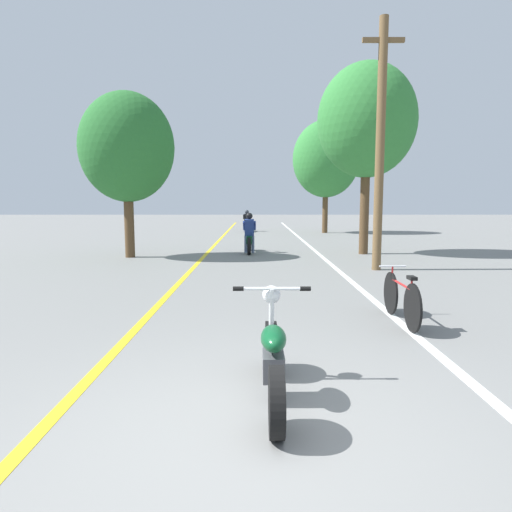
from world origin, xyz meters
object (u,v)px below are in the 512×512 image
Objects in this scene: roadside_tree_left at (127,148)px; motorcycle_rider_far at (247,223)px; utility_pole at (381,143)px; bicycle_parked at (402,298)px; roadside_tree_right_near at (367,121)px; motorcycle_foreground at (274,357)px; roadside_tree_right_far at (326,159)px; motorcycle_rider_lead at (250,238)px.

roadside_tree_left is 2.65× the size of motorcycle_rider_far.
utility_pole is 8.08m from roadside_tree_left.
utility_pole reaches higher than bicycle_parked.
roadside_tree_left is at bearing -173.10° from roadside_tree_right_near.
motorcycle_rider_far is at bearing 91.74° from motorcycle_foreground.
utility_pole is 3.72× the size of bicycle_parked.
roadside_tree_left is 13.93m from motorcycle_rider_far.
roadside_tree_right_far is (0.25, 10.90, -0.32)m from roadside_tree_right_near.
roadside_tree_right_near reaches higher than motorcycle_rider_lead.
utility_pole is 3.38× the size of motorcycle_rider_lead.
roadside_tree_left reaches higher than bicycle_parked.
utility_pole is at bearing -93.04° from roadside_tree_right_far.
motorcycle_rider_lead is 0.96× the size of motorcycle_rider_far.
motorcycle_rider_lead reaches higher than motorcycle_rider_far.
utility_pole is at bearing 69.06° from motorcycle_foreground.
roadside_tree_left reaches higher than motorcycle_rider_lead.
roadside_tree_right_near is 13.30m from motorcycle_foreground.
motorcycle_rider_lead is (4.00, 1.39, -3.07)m from roadside_tree_left.
roadside_tree_right_near is at bearing -91.31° from roadside_tree_right_far.
roadside_tree_right_far is at bearing 88.69° from roadside_tree_right_near.
motorcycle_foreground is (4.41, -11.08, -3.21)m from roadside_tree_left.
roadside_tree_right_far is 6.14m from motorcycle_rider_far.
motorcycle_foreground is at bearing -68.29° from roadside_tree_left.
roadside_tree_left is 2.76× the size of motorcycle_rider_lead.
roadside_tree_right_near is 10.91m from roadside_tree_right_far.
motorcycle_rider_far reaches higher than bicycle_parked.
motorcycle_rider_lead is at bearing -112.50° from roadside_tree_right_far.
bicycle_parked is at bearing 52.81° from motorcycle_foreground.
roadside_tree_right_near is 3.24× the size of motorcycle_rider_far.
roadside_tree_right_far reaches higher than motorcycle_rider_far.
roadside_tree_right_near reaches higher than roadside_tree_left.
bicycle_parked is (-1.84, -20.20, -3.94)m from roadside_tree_right_far.
roadside_tree_left is (-7.57, 2.84, 0.21)m from utility_pole.
roadside_tree_right_near is 1.01× the size of roadside_tree_right_far.
motorcycle_foreground is (-3.94, -22.96, -3.91)m from roadside_tree_right_far.
utility_pole is at bearing -20.55° from roadside_tree_left.
motorcycle_rider_far is (-0.73, 24.15, 0.11)m from motorcycle_foreground.
roadside_tree_right_near is 3.43× the size of motorcycle_foreground.
utility_pole reaches higher than motorcycle_rider_lead.
roadside_tree_left is at bearing 159.45° from utility_pole.
bicycle_parked is at bearing -95.22° from roadside_tree_right_far.
roadside_tree_left is 5.23m from motorcycle_rider_lead.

